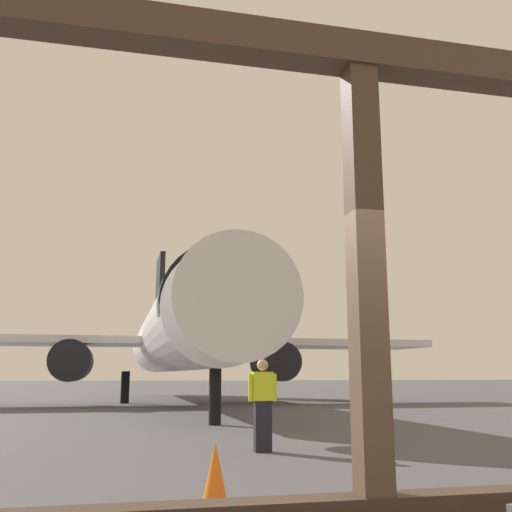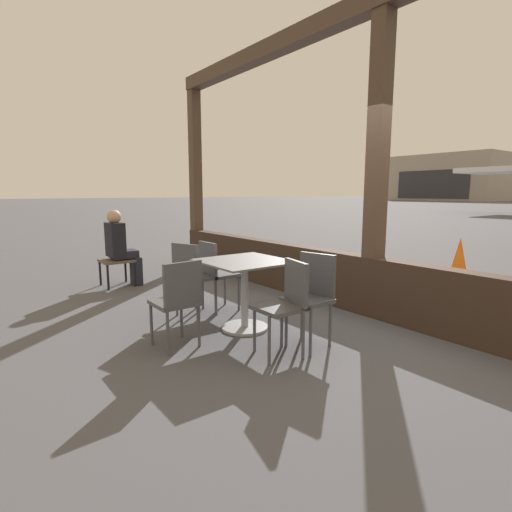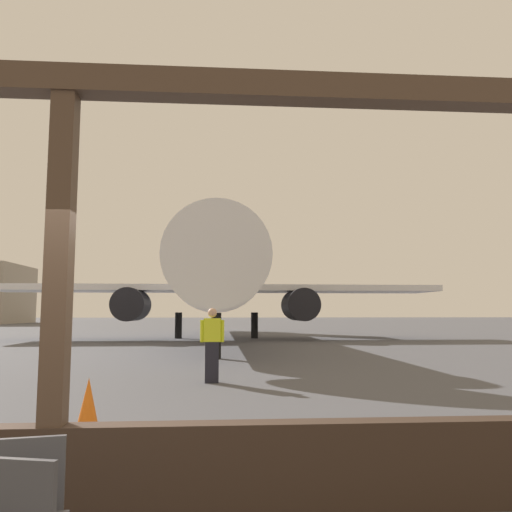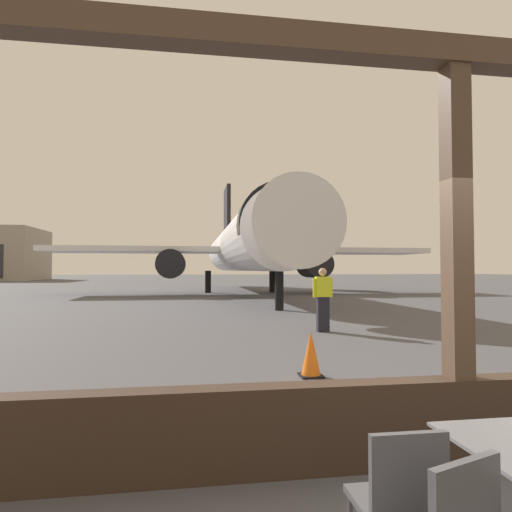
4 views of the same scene
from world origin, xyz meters
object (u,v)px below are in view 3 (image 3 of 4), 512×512
cafe_chair_aisle_left (25,508)px  ground_crew_worker (212,344)px  airplane (217,283)px  traffic_cone (88,405)px

cafe_chair_aisle_left → ground_crew_worker: (0.95, 9.16, 0.35)m
cafe_chair_aisle_left → ground_crew_worker: size_ratio=0.53×
airplane → traffic_cone: bearing=-94.3°
cafe_chair_aisle_left → airplane: airplane is taller
cafe_chair_aisle_left → airplane: 27.84m
ground_crew_worker → traffic_cone: bearing=-109.6°
cafe_chair_aisle_left → airplane: size_ratio=0.03×
cafe_chair_aisle_left → ground_crew_worker: bearing=84.1°
cafe_chair_aisle_left → traffic_cone: (-0.73, 4.44, -0.21)m
airplane → ground_crew_worker: size_ratio=18.41×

